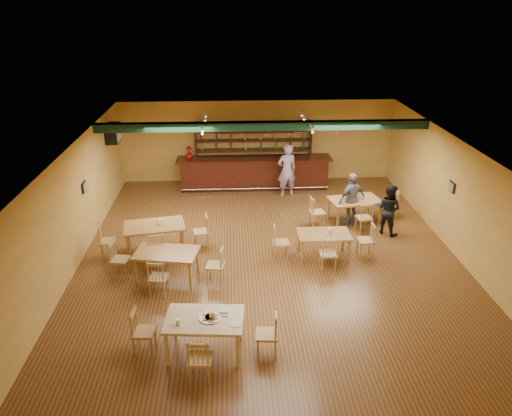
{
  "coord_description": "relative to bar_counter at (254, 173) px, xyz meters",
  "views": [
    {
      "loc": [
        -0.97,
        -11.54,
        6.43
      ],
      "look_at": [
        -0.33,
        0.6,
        1.15
      ],
      "focal_mm": 34.28,
      "sensor_mm": 36.0,
      "label": 1
    }
  ],
  "objects": [
    {
      "name": "floor",
      "position": [
        0.16,
        -5.15,
        -0.56
      ],
      "size": [
        12.0,
        12.0,
        0.0
      ],
      "primitive_type": "plane",
      "color": "#583219",
      "rests_on": "ground"
    },
    {
      "name": "ceiling_beam",
      "position": [
        0.16,
        -2.35,
        2.31
      ],
      "size": [
        10.0,
        0.3,
        0.25
      ],
      "primitive_type": "cube",
      "color": "black",
      "rests_on": "ceiling"
    },
    {
      "name": "track_rail_left",
      "position": [
        -1.64,
        -1.75,
        2.38
      ],
      "size": [
        0.05,
        2.5,
        0.05
      ],
      "primitive_type": "cube",
      "color": "silver",
      "rests_on": "ceiling"
    },
    {
      "name": "track_rail_right",
      "position": [
        1.56,
        -1.75,
        2.38
      ],
      "size": [
        0.05,
        2.5,
        0.05
      ],
      "primitive_type": "cube",
      "color": "silver",
      "rests_on": "ceiling"
    },
    {
      "name": "ac_unit",
      "position": [
        -4.64,
        -0.95,
        1.79
      ],
      "size": [
        0.34,
        0.7,
        0.48
      ],
      "primitive_type": "cube",
      "color": "silver",
      "rests_on": "wall_left"
    },
    {
      "name": "picture_left",
      "position": [
        -4.81,
        -4.15,
        1.14
      ],
      "size": [
        0.04,
        0.34,
        0.28
      ],
      "primitive_type": "cube",
      "color": "black",
      "rests_on": "wall_left"
    },
    {
      "name": "picture_right",
      "position": [
        5.13,
        -4.65,
        1.14
      ],
      "size": [
        0.04,
        0.34,
        0.28
      ],
      "primitive_type": "cube",
      "color": "black",
      "rests_on": "wall_right"
    },
    {
      "name": "bar_counter",
      "position": [
        0.0,
        0.0,
        0.0
      ],
      "size": [
        5.52,
        0.85,
        1.13
      ],
      "primitive_type": "cube",
      "color": "black",
      "rests_on": "ground"
    },
    {
      "name": "back_bar_hutch",
      "position": [
        0.0,
        0.63,
        0.57
      ],
      "size": [
        4.27,
        0.4,
        2.28
      ],
      "primitive_type": "cube",
      "color": "black",
      "rests_on": "ground"
    },
    {
      "name": "poinsettia",
      "position": [
        -2.31,
        0.0,
        0.79
      ],
      "size": [
        0.33,
        0.33,
        0.45
      ],
      "primitive_type": "imported",
      "rotation": [
        0.0,
        0.0,
        0.35
      ],
      "color": "#9C120E",
      "rests_on": "bar_counter"
    },
    {
      "name": "dining_table_a",
      "position": [
        -2.93,
        -4.73,
        -0.17
      ],
      "size": [
        1.74,
        1.23,
        0.8
      ],
      "primitive_type": "cube",
      "rotation": [
        0.0,
        0.0,
        0.18
      ],
      "color": "olive",
      "rests_on": "ground"
    },
    {
      "name": "dining_table_b",
      "position": [
        2.91,
        -3.14,
        -0.19
      ],
      "size": [
        1.66,
        1.18,
        0.76
      ],
      "primitive_type": "cube",
      "rotation": [
        0.0,
        0.0,
        0.19
      ],
      "color": "olive",
      "rests_on": "ground"
    },
    {
      "name": "dining_table_c",
      "position": [
        -2.44,
        -6.18,
        -0.19
      ],
      "size": [
        1.63,
        1.15,
        0.75
      ],
      "primitive_type": "cube",
      "rotation": [
        0.0,
        0.0,
        -0.17
      ],
      "color": "olive",
      "rests_on": "ground"
    },
    {
      "name": "dining_table_d",
      "position": [
        1.58,
        -5.27,
        -0.22
      ],
      "size": [
        1.38,
        0.83,
        0.69
      ],
      "primitive_type": "cube",
      "rotation": [
        0.0,
        0.0,
        -0.0
      ],
      "color": "olive",
      "rests_on": "ground"
    },
    {
      "name": "near_table",
      "position": [
        -1.4,
        -8.96,
        -0.17
      ],
      "size": [
        1.56,
        1.08,
        0.8
      ],
      "primitive_type": "cube",
      "rotation": [
        0.0,
        0.0,
        -0.08
      ],
      "color": "tan",
      "rests_on": "ground"
    },
    {
      "name": "pizza_tray",
      "position": [
        -1.29,
        -8.96,
        0.24
      ],
      "size": [
        0.45,
        0.45,
        0.01
      ],
      "primitive_type": "cylinder",
      "rotation": [
        0.0,
        0.0,
        -0.15
      ],
      "color": "silver",
      "rests_on": "near_table"
    },
    {
      "name": "parmesan_shaker",
      "position": [
        -1.87,
        -9.12,
        0.29
      ],
      "size": [
        0.08,
        0.08,
        0.11
      ],
      "primitive_type": "cylinder",
      "rotation": [
        0.0,
        0.0,
        -0.08
      ],
      "color": "#EAE5C6",
      "rests_on": "near_table"
    },
    {
      "name": "napkin_stack",
      "position": [
        -1.02,
        -8.75,
        0.25
      ],
      "size": [
        0.22,
        0.18,
        0.03
      ],
      "primitive_type": "cube",
      "rotation": [
        0.0,
        0.0,
        -0.17
      ],
      "color": "white",
      "rests_on": "near_table"
    },
    {
      "name": "pizza_server",
      "position": [
        -1.13,
        -8.91,
        0.25
      ],
      "size": [
        0.33,
        0.12,
        0.0
      ],
      "primitive_type": "cube",
      "rotation": [
        0.0,
        0.0,
        -0.11
      ],
      "color": "silver",
      "rests_on": "pizza_tray"
    },
    {
      "name": "side_plate",
      "position": [
        -0.81,
        -9.18,
        0.24
      ],
      "size": [
        0.24,
        0.24,
        0.01
      ],
      "primitive_type": "cylinder",
      "rotation": [
        0.0,
        0.0,
        -0.08
      ],
      "color": "white",
      "rests_on": "near_table"
    },
    {
      "name": "patron_bar",
      "position": [
        1.09,
        -0.83,
        0.36
      ],
      "size": [
        0.76,
        0.59,
        1.85
      ],
      "primitive_type": "imported",
      "rotation": [
        0.0,
        0.0,
        3.39
      ],
      "color": "#824CA4",
      "rests_on": "ground"
    },
    {
      "name": "patron_right_a",
      "position": [
        3.71,
        -3.94,
        0.2
      ],
      "size": [
        0.93,
        0.93,
        1.52
      ],
      "primitive_type": "imported",
      "rotation": [
        0.0,
        0.0,
        2.35
      ],
      "color": "black",
      "rests_on": "ground"
    },
    {
      "name": "patron_right_b",
      "position": [
        2.78,
        -3.27,
        0.25
      ],
      "size": [
        1.03,
        0.81,
        1.64
      ],
      "primitive_type": "imported",
      "rotation": [
        0.0,
        0.0,
        3.64
      ],
      "color": "slate",
      "rests_on": "ground"
    }
  ]
}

